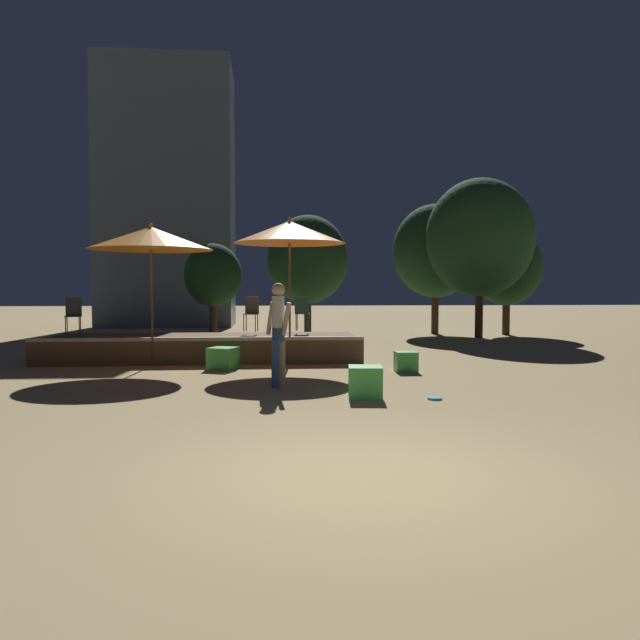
{
  "coord_description": "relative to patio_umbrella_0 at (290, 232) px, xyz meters",
  "views": [
    {
      "loc": [
        -0.83,
        -5.66,
        1.72
      ],
      "look_at": [
        0.0,
        4.7,
        1.21
      ],
      "focal_mm": 35.0,
      "sensor_mm": 36.0,
      "label": 1
    }
  ],
  "objects": [
    {
      "name": "ground_plane",
      "position": [
        0.38,
        -8.77,
        -3.03
      ],
      "size": [
        120.0,
        120.0,
        0.0
      ],
      "primitive_type": "plane",
      "color": "tan"
    },
    {
      "name": "wooden_deck",
      "position": [
        -2.07,
        1.17,
        -2.75
      ],
      "size": [
        7.56,
        2.82,
        0.63
      ],
      "color": "brown",
      "rests_on": "ground"
    },
    {
      "name": "patio_umbrella_0",
      "position": [
        0.0,
        0.0,
        0.0
      ],
      "size": [
        2.59,
        2.59,
        3.37
      ],
      "color": "brown",
      "rests_on": "ground"
    },
    {
      "name": "patio_umbrella_1",
      "position": [
        -3.1,
        -0.23,
        -0.18
      ],
      "size": [
        2.76,
        2.76,
        3.19
      ],
      "color": "brown",
      "rests_on": "ground"
    },
    {
      "name": "cube_seat_0",
      "position": [
        -1.47,
        -0.89,
        -2.8
      ],
      "size": [
        0.71,
        0.71,
        0.47
      ],
      "rotation": [
        0.0,
        0.0,
        -0.38
      ],
      "color": "#4CC651",
      "rests_on": "ground"
    },
    {
      "name": "cube_seat_1",
      "position": [
        1.05,
        -4.68,
        -2.78
      ],
      "size": [
        0.59,
        0.59,
        0.5
      ],
      "rotation": [
        0.0,
        0.0,
        -0.11
      ],
      "color": "#4CC651",
      "rests_on": "ground"
    },
    {
      "name": "cube_seat_2",
      "position": [
        2.38,
        -1.62,
        -2.82
      ],
      "size": [
        0.45,
        0.45,
        0.42
      ],
      "rotation": [
        0.0,
        0.0,
        -0.01
      ],
      "color": "#4CC651",
      "rests_on": "ground"
    },
    {
      "name": "person_0",
      "position": [
        -0.31,
        -3.52,
        -2.01
      ],
      "size": [
        0.48,
        0.42,
        1.83
      ],
      "rotation": [
        0.0,
        0.0,
        0.87
      ],
      "color": "#2D4C7F",
      "rests_on": "ground"
    },
    {
      "name": "bistro_chair_0",
      "position": [
        -0.94,
        1.81,
        -1.85
      ],
      "size": [
        0.41,
        0.41,
        0.9
      ],
      "rotation": [
        0.0,
        0.0,
        6.1
      ],
      "color": "#47474C",
      "rests_on": "wooden_deck"
    },
    {
      "name": "bistro_chair_1",
      "position": [
        0.38,
        1.81,
        -1.85
      ],
      "size": [
        0.4,
        0.41,
        0.9
      ],
      "rotation": [
        0.0,
        0.0,
        3.0
      ],
      "color": "#1E4C47",
      "rests_on": "wooden_deck"
    },
    {
      "name": "bistro_chair_2",
      "position": [
        -5.11,
        0.75,
        -1.85
      ],
      "size": [
        0.41,
        0.42,
        0.9
      ],
      "rotation": [
        0.0,
        0.0,
        0.19
      ],
      "color": "#2D3338",
      "rests_on": "wooden_deck"
    },
    {
      "name": "frisbee_disc",
      "position": [
        2.11,
        -4.93,
        -3.01
      ],
      "size": [
        0.23,
        0.23,
        0.03
      ],
      "color": "#33B2D8",
      "rests_on": "ground"
    },
    {
      "name": "background_tree_0",
      "position": [
        1.0,
        9.65,
        -0.17
      ],
      "size": [
        3.1,
        3.1,
        4.58
      ],
      "color": "#3D2B1C",
      "rests_on": "ground"
    },
    {
      "name": "background_tree_1",
      "position": [
        -2.49,
        8.16,
        -0.82
      ],
      "size": [
        2.06,
        2.06,
        3.36
      ],
      "color": "#3D2B1C",
      "rests_on": "ground"
    },
    {
      "name": "background_tree_2",
      "position": [
        6.95,
        7.15,
        0.51
      ],
      "size": [
        3.79,
        3.79,
        5.63
      ],
      "color": "#3D2B1C",
      "rests_on": "ground"
    },
    {
      "name": "background_tree_3",
      "position": [
        5.91,
        9.21,
        0.16
      ],
      "size": [
        3.27,
        3.27,
        5.0
      ],
      "color": "#3D2B1C",
      "rests_on": "ground"
    },
    {
      "name": "background_tree_4",
      "position": [
        8.46,
        8.49,
        -0.5
      ],
      "size": [
        2.59,
        2.59,
        3.97
      ],
      "color": "#3D2B1C",
      "rests_on": "ground"
    },
    {
      "name": "distant_building",
      "position": [
        -5.21,
        15.4,
        3.02
      ],
      "size": [
        6.03,
        3.89,
        12.1
      ],
      "color": "#4C5666",
      "rests_on": "ground"
    }
  ]
}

